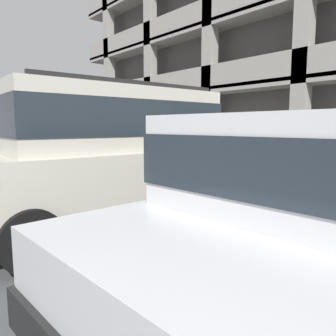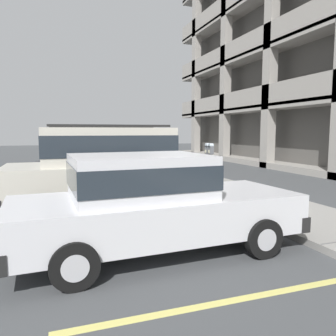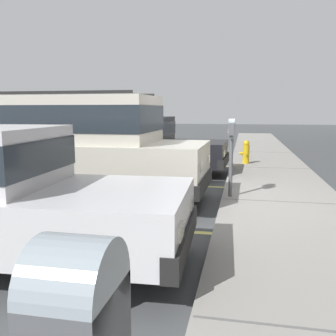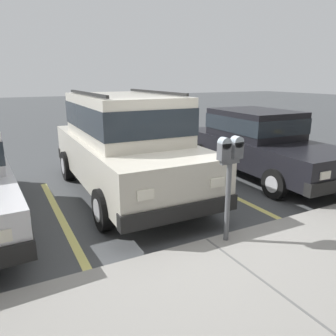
% 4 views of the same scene
% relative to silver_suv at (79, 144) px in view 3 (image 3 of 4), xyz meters
% --- Properties ---
extents(ground_plane, '(80.00, 80.00, 0.10)m').
position_rel_silver_suv_xyz_m(ground_plane, '(-0.17, 2.46, -1.14)').
color(ground_plane, '#444749').
extents(sidewalk, '(40.00, 2.20, 0.12)m').
position_rel_silver_suv_xyz_m(sidewalk, '(-0.17, 3.76, -1.03)').
color(sidewalk, gray).
rests_on(sidewalk, ground_plane).
extents(parking_stall_lines, '(13.08, 4.80, 0.01)m').
position_rel_silver_suv_xyz_m(parking_stall_lines, '(1.45, 1.06, -1.08)').
color(parking_stall_lines, '#DBD16B').
rests_on(parking_stall_lines, ground_plane).
extents(silver_suv, '(2.07, 4.81, 2.03)m').
position_rel_silver_suv_xyz_m(silver_suv, '(0.00, 0.00, 0.00)').
color(silver_suv, beige).
rests_on(silver_suv, ground_plane).
extents(red_sedan, '(1.95, 4.54, 1.54)m').
position_rel_silver_suv_xyz_m(red_sedan, '(-3.30, 0.27, -0.27)').
color(red_sedan, black).
rests_on(red_sedan, ground_plane).
extents(parking_meter_near, '(0.35, 0.12, 1.44)m').
position_rel_silver_suv_xyz_m(parking_meter_near, '(-0.40, 2.81, 0.11)').
color(parking_meter_near, '#595B60').
rests_on(parking_meter_near, sidewalk).
extents(fire_hydrant, '(0.30, 0.30, 0.70)m').
position_rel_silver_suv_xyz_m(fire_hydrant, '(-4.93, 3.11, -0.62)').
color(fire_hydrant, gold).
rests_on(fire_hydrant, sidewalk).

